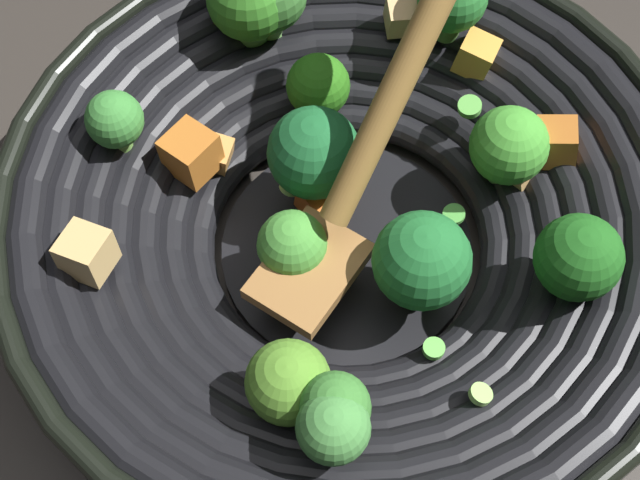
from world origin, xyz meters
TOP-DOWN VIEW (x-y plane):
  - ground_plane at (0.00, 0.00)m, footprint 4.00×4.00m
  - wok at (-0.00, -0.00)m, footprint 0.43×0.43m

SIDE VIEW (x-z plane):
  - ground_plane at x=0.00m, z-range 0.00..0.00m
  - wok at x=0.00m, z-range -0.06..0.17m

